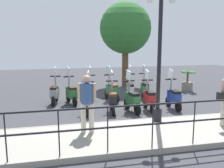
# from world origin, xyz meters

# --- Properties ---
(ground_plane) EXTENTS (28.00, 28.00, 0.00)m
(ground_plane) POSITION_xyz_m (0.00, 0.00, 0.00)
(ground_plane) COLOR #38383D
(promenade_walkway) EXTENTS (2.20, 20.00, 0.15)m
(promenade_walkway) POSITION_xyz_m (-3.15, 0.00, 0.07)
(promenade_walkway) COLOR gray
(promenade_walkway) RESTS_ON ground_plane
(fence_railing) EXTENTS (0.04, 16.03, 1.07)m
(fence_railing) POSITION_xyz_m (-4.20, -0.00, 0.89)
(fence_railing) COLOR black
(fence_railing) RESTS_ON promenade_walkway
(lamp_post_near) EXTENTS (0.26, 0.90, 4.14)m
(lamp_post_near) POSITION_xyz_m (-2.40, -0.36, 1.98)
(lamp_post_near) COLOR black
(lamp_post_near) RESTS_ON promenade_walkway
(pedestrian_distant) EXTENTS (0.39, 0.48, 1.59)m
(pedestrian_distant) POSITION_xyz_m (-2.90, 1.89, 1.08)
(pedestrian_distant) COLOR beige
(pedestrian_distant) RESTS_ON promenade_walkway
(tree_distant) EXTENTS (2.89, 2.89, 4.74)m
(tree_distant) POSITION_xyz_m (4.40, -1.23, 3.27)
(tree_distant) COLOR brown
(tree_distant) RESTS_ON ground_plane
(potted_palm) EXTENTS (1.06, 0.66, 1.05)m
(potted_palm) POSITION_xyz_m (2.26, -4.01, 0.45)
(potted_palm) COLOR slate
(potted_palm) RESTS_ON ground_plane
(scooter_near_0) EXTENTS (1.23, 0.44, 1.54)m
(scooter_near_0) POSITION_xyz_m (-0.80, -1.70, 0.48)
(scooter_near_0) COLOR black
(scooter_near_0) RESTS_ON ground_plane
(scooter_near_1) EXTENTS (1.23, 0.44, 1.54)m
(scooter_near_1) POSITION_xyz_m (-0.79, -0.71, 0.48)
(scooter_near_1) COLOR black
(scooter_near_1) RESTS_ON ground_plane
(scooter_near_2) EXTENTS (1.22, 0.48, 1.54)m
(scooter_near_2) POSITION_xyz_m (-0.83, -0.03, 0.48)
(scooter_near_2) COLOR black
(scooter_near_2) RESTS_ON ground_plane
(scooter_near_3) EXTENTS (1.23, 0.45, 1.54)m
(scooter_near_3) POSITION_xyz_m (-0.70, 0.69, 0.48)
(scooter_near_3) COLOR black
(scooter_near_3) RESTS_ON ground_plane
(scooter_near_4) EXTENTS (1.22, 0.51, 1.54)m
(scooter_near_4) POSITION_xyz_m (-0.71, 1.60, 0.48)
(scooter_near_4) COLOR black
(scooter_near_4) RESTS_ON ground_plane
(scooter_far_0) EXTENTS (1.22, 0.48, 1.54)m
(scooter_far_0) POSITION_xyz_m (1.01, -1.19, 0.48)
(scooter_far_0) COLOR black
(scooter_far_0) RESTS_ON ground_plane
(scooter_far_1) EXTENTS (1.22, 0.50, 1.54)m
(scooter_far_1) POSITION_xyz_m (0.99, -0.51, 0.48)
(scooter_far_1) COLOR black
(scooter_far_1) RESTS_ON ground_plane
(scooter_far_2) EXTENTS (1.21, 0.53, 1.54)m
(scooter_far_2) POSITION_xyz_m (0.97, 0.33, 0.48)
(scooter_far_2) COLOR black
(scooter_far_2) RESTS_ON ground_plane
(scooter_far_3) EXTENTS (1.23, 0.44, 1.54)m
(scooter_far_3) POSITION_xyz_m (0.99, 1.25, 0.48)
(scooter_far_3) COLOR black
(scooter_far_3) RESTS_ON ground_plane
(scooter_far_4) EXTENTS (1.21, 0.53, 1.54)m
(scooter_far_4) POSITION_xyz_m (0.80, 2.09, 0.48)
(scooter_far_4) COLOR black
(scooter_far_4) RESTS_ON ground_plane
(scooter_far_5) EXTENTS (1.22, 0.48, 1.54)m
(scooter_far_5) POSITION_xyz_m (1.03, 2.76, 0.48)
(scooter_far_5) COLOR black
(scooter_far_5) RESTS_ON ground_plane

